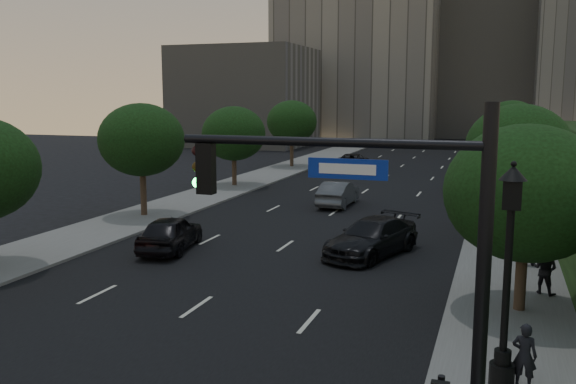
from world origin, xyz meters
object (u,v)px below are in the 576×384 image
at_px(pedestrian_b, 545,269).
at_px(pedestrian_c, 531,244).
at_px(sedan_near_left, 170,233).
at_px(sedan_far_left, 352,162).
at_px(sedan_near_right, 372,237).
at_px(street_lamp, 507,287).
at_px(sedan_mid_left, 338,194).
at_px(sedan_far_right, 463,182).
at_px(traffic_signal_mast, 415,298).
at_px(pedestrian_a, 524,355).

height_order(pedestrian_b, pedestrian_c, pedestrian_c).
height_order(sedan_near_left, sedan_far_left, sedan_far_left).
xyz_separation_m(sedan_far_left, pedestrian_b, (15.12, -34.54, 0.22)).
bearing_deg(sedan_near_right, street_lamp, -45.26).
height_order(sedan_far_left, pedestrian_b, pedestrian_b).
distance_m(street_lamp, sedan_mid_left, 25.47).
bearing_deg(sedan_near_left, sedan_far_right, -128.50).
bearing_deg(street_lamp, pedestrian_c, 84.63).
relative_size(sedan_far_left, sedan_near_right, 1.05).
bearing_deg(traffic_signal_mast, sedan_far_right, 91.90).
bearing_deg(pedestrian_a, traffic_signal_mast, 77.40).
distance_m(traffic_signal_mast, pedestrian_a, 5.85).
relative_size(traffic_signal_mast, sedan_mid_left, 1.42).
xyz_separation_m(traffic_signal_mast, pedestrian_a, (2.05, 4.76, -2.72)).
distance_m(sedan_far_left, pedestrian_b, 37.71).
relative_size(sedan_near_left, pedestrian_b, 2.70).
xyz_separation_m(sedan_near_left, sedan_far_right, (11.80, 22.17, -0.02)).
bearing_deg(sedan_far_left, pedestrian_b, 109.26).
distance_m(traffic_signal_mast, sedan_near_left, 19.40).
bearing_deg(pedestrian_b, traffic_signal_mast, 103.17).
bearing_deg(pedestrian_b, sedan_mid_left, -26.70).
distance_m(sedan_far_left, pedestrian_c, 34.20).
relative_size(sedan_near_right, sedan_far_right, 1.21).
height_order(sedan_near_right, sedan_far_right, sedan_near_right).
height_order(sedan_near_left, sedan_far_right, sedan_near_left).
bearing_deg(sedan_far_right, sedan_near_left, -123.95).
relative_size(street_lamp, sedan_far_right, 1.20).
relative_size(street_lamp, pedestrian_a, 3.52).
relative_size(traffic_signal_mast, pedestrian_c, 3.84).
relative_size(sedan_far_left, pedestrian_b, 3.32).
xyz_separation_m(sedan_near_right, pedestrian_c, (6.64, -0.01, 0.24)).
xyz_separation_m(traffic_signal_mast, sedan_mid_left, (-8.59, 27.96, -2.86)).
bearing_deg(street_lamp, pedestrian_a, 10.22).
bearing_deg(sedan_far_right, sedan_far_left, 129.48).
height_order(sedan_far_right, pedestrian_b, pedestrian_b).
distance_m(sedan_near_right, pedestrian_c, 6.64).
relative_size(traffic_signal_mast, street_lamp, 1.25).
bearing_deg(sedan_far_right, sedan_near_right, -103.86).
relative_size(sedan_far_right, pedestrian_c, 2.58).
xyz_separation_m(sedan_near_right, pedestrian_b, (6.95, -3.73, 0.22)).
bearing_deg(pedestrian_a, sedan_far_right, -73.43).
height_order(traffic_signal_mast, sedan_far_left, traffic_signal_mast).
xyz_separation_m(sedan_far_right, pedestrian_b, (4.16, -23.74, 0.25)).
bearing_deg(pedestrian_a, sedan_mid_left, -54.68).
bearing_deg(pedestrian_b, pedestrian_a, 109.76).
distance_m(sedan_near_right, pedestrian_a, 13.00).
height_order(street_lamp, sedan_near_right, street_lamp).
bearing_deg(sedan_near_right, traffic_signal_mast, -57.04).
distance_m(pedestrian_a, pedestrian_b, 7.84).
distance_m(pedestrian_a, pedestrian_c, 11.51).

